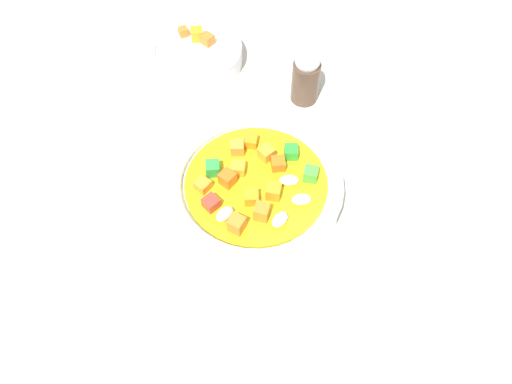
% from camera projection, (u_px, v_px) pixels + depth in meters
% --- Properties ---
extents(ground_plane, '(1.40, 1.40, 0.02)m').
position_uv_depth(ground_plane, '(256.00, 207.00, 0.59)').
color(ground_plane, '#BAB2A0').
extents(soup_bowl_main, '(0.19, 0.19, 0.06)m').
position_uv_depth(soup_bowl_main, '(256.00, 190.00, 0.56)').
color(soup_bowl_main, white).
rests_on(soup_bowl_main, ground_plane).
extents(spoon, '(0.13, 0.21, 0.01)m').
position_uv_depth(spoon, '(128.00, 164.00, 0.60)').
color(spoon, silver).
rests_on(spoon, ground_plane).
extents(side_bowl_small, '(0.12, 0.12, 0.04)m').
position_uv_depth(side_bowl_small, '(196.00, 53.00, 0.69)').
color(side_bowl_small, white).
rests_on(side_bowl_small, ground_plane).
extents(pepper_shaker, '(0.03, 0.03, 0.08)m').
position_uv_depth(pepper_shaker, '(306.00, 75.00, 0.63)').
color(pepper_shaker, '#4C3828').
rests_on(pepper_shaker, ground_plane).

